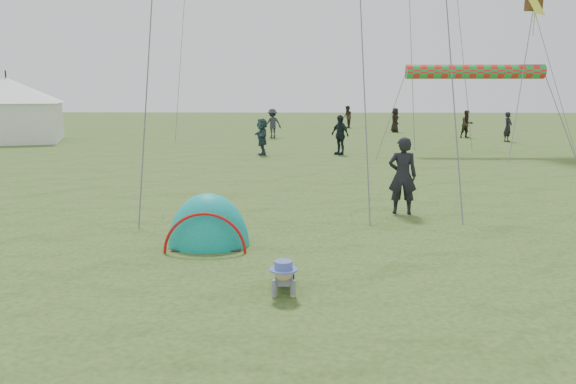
{
  "coord_description": "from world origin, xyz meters",
  "views": [
    {
      "loc": [
        -0.94,
        -6.83,
        2.79
      ],
      "look_at": [
        -1.17,
        3.17,
        1.0
      ],
      "focal_mm": 35.0,
      "sensor_mm": 36.0,
      "label": 1
    }
  ],
  "objects_px": {
    "standing_adult": "(403,176)",
    "event_marquee": "(8,108)",
    "crawling_toddler": "(284,275)",
    "popup_tent": "(209,245)"
  },
  "relations": [
    {
      "from": "crawling_toddler",
      "to": "standing_adult",
      "type": "distance_m",
      "value": 5.92
    },
    {
      "from": "popup_tent",
      "to": "standing_adult",
      "type": "xyz_separation_m",
      "value": [
        4.04,
        2.79,
        0.89
      ]
    },
    {
      "from": "crawling_toddler",
      "to": "event_marquee",
      "type": "distance_m",
      "value": 28.87
    },
    {
      "from": "standing_adult",
      "to": "crawling_toddler",
      "type": "bearing_deg",
      "value": 70.42
    },
    {
      "from": "popup_tent",
      "to": "event_marquee",
      "type": "relative_size",
      "value": 0.35
    },
    {
      "from": "standing_adult",
      "to": "event_marquee",
      "type": "xyz_separation_m",
      "value": [
        -18.73,
        18.57,
        1.02
      ]
    },
    {
      "from": "standing_adult",
      "to": "event_marquee",
      "type": "distance_m",
      "value": 26.4
    },
    {
      "from": "crawling_toddler",
      "to": "standing_adult",
      "type": "bearing_deg",
      "value": 64.26
    },
    {
      "from": "crawling_toddler",
      "to": "event_marquee",
      "type": "relative_size",
      "value": 0.13
    },
    {
      "from": "crawling_toddler",
      "to": "popup_tent",
      "type": "xyz_separation_m",
      "value": [
        -1.47,
        2.51,
        -0.27
      ]
    }
  ]
}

